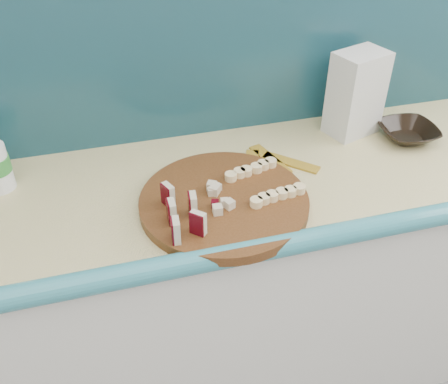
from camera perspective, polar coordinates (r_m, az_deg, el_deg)
name	(u,v)px	position (r m, az deg, el deg)	size (l,w,h in m)	color
kitchen_counter	(199,292)	(1.73, -2.86, -11.39)	(2.20, 0.63, 0.91)	white
backsplash	(170,63)	(1.55, -6.17, 14.49)	(2.20, 0.02, 0.50)	teal
cutting_board	(224,202)	(1.33, 0.00, -1.17)	(0.45, 0.45, 0.03)	#46270F
apple_wedges	(181,213)	(1.23, -4.95, -2.37)	(0.09, 0.18, 0.06)	beige
apple_chunks	(214,198)	(1.31, -1.10, -0.67)	(0.06, 0.07, 0.02)	beige
banana_slices	(264,182)	(1.37, 4.59, 1.18)	(0.20, 0.20, 0.02)	#F9DB98
brown_bowl	(408,133)	(1.73, 20.27, 6.39)	(0.18, 0.18, 0.04)	black
flour_bag	(356,94)	(1.66, 14.86, 10.80)	(0.16, 0.11, 0.27)	silver
banana_peel	(271,163)	(1.51, 5.39, 3.34)	(0.24, 0.20, 0.01)	gold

